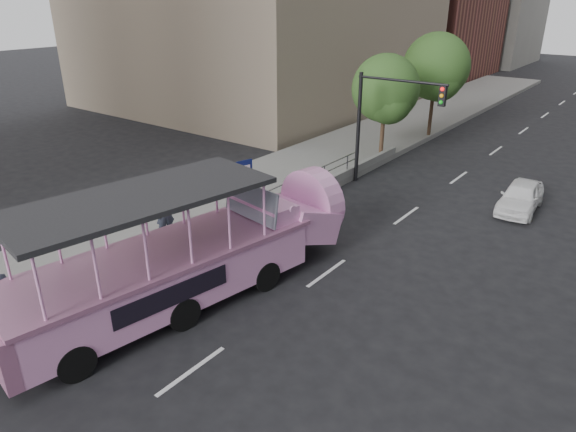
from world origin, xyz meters
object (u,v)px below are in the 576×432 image
(pedestrian_near, at_px, (165,213))
(street_tree_near, at_px, (386,91))
(pedestrian_far, at_px, (5,303))
(parking_sign, at_px, (245,190))
(street_tree_far, at_px, (437,69))
(duck_boat, at_px, (195,255))
(car, at_px, (521,197))
(traffic_signal, at_px, (382,113))

(pedestrian_near, distance_m, street_tree_near, 14.01)
(pedestrian_far, relative_size, street_tree_near, 0.29)
(parking_sign, distance_m, street_tree_far, 17.57)
(duck_boat, relative_size, pedestrian_near, 5.92)
(car, height_order, parking_sign, parking_sign)
(car, relative_size, street_tree_far, 0.56)
(car, distance_m, pedestrian_near, 14.58)
(parking_sign, bearing_deg, pedestrian_far, -95.00)
(car, distance_m, street_tree_near, 8.83)
(pedestrian_far, relative_size, street_tree_far, 0.25)
(duck_boat, relative_size, traffic_signal, 2.17)
(duck_boat, height_order, parking_sign, duck_boat)
(duck_boat, xyz_separation_m, street_tree_near, (-1.88, 15.39, 2.46))
(pedestrian_far, relative_size, traffic_signal, 0.31)
(traffic_signal, bearing_deg, car, 8.32)
(parking_sign, bearing_deg, street_tree_near, 91.60)
(pedestrian_near, height_order, street_tree_far, street_tree_far)
(parking_sign, distance_m, street_tree_near, 11.57)
(traffic_signal, relative_size, street_tree_far, 0.81)
(parking_sign, height_order, traffic_signal, traffic_signal)
(duck_boat, bearing_deg, car, 65.16)
(duck_boat, bearing_deg, street_tree_far, 94.48)
(parking_sign, distance_m, traffic_signal, 8.23)
(duck_boat, bearing_deg, street_tree_near, 96.95)
(traffic_signal, relative_size, street_tree_near, 0.91)
(duck_boat, distance_m, car, 14.21)
(street_tree_far, bearing_deg, pedestrian_far, -91.39)
(parking_sign, height_order, street_tree_near, street_tree_near)
(parking_sign, xyz_separation_m, traffic_signal, (1.28, 7.96, 1.64))
(pedestrian_near, distance_m, parking_sign, 2.99)
(duck_boat, relative_size, street_tree_far, 1.75)
(duck_boat, relative_size, street_tree_near, 1.97)
(duck_boat, height_order, street_tree_far, street_tree_far)
(pedestrian_far, height_order, street_tree_far, street_tree_far)
(car, relative_size, pedestrian_far, 2.22)
(traffic_signal, distance_m, street_tree_far, 9.57)
(pedestrian_far, relative_size, parking_sign, 0.55)
(parking_sign, relative_size, street_tree_near, 0.52)
(car, bearing_deg, street_tree_near, 158.90)
(pedestrian_near, xyz_separation_m, street_tree_near, (1.50, 13.69, 2.57))
(duck_boat, relative_size, car, 3.11)
(pedestrian_far, bearing_deg, duck_boat, -4.91)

